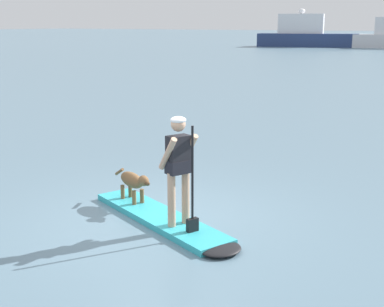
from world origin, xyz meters
TOP-DOWN VIEW (x-y plane):
  - ground_plane at (0.00, 0.00)m, footprint 400.00×400.00m
  - paddleboard at (0.21, -0.09)m, footprint 3.33×1.85m
  - person_paddler at (0.51, -0.21)m, footprint 0.68×0.59m
  - dog at (-0.75, 0.31)m, footprint 1.06×0.50m
  - moored_boat_port at (-20.02, 61.89)m, footprint 13.03×5.66m

SIDE VIEW (x-z plane):
  - ground_plane at x=0.00m, z-range 0.00..0.00m
  - paddleboard at x=0.21m, z-range 0.00..0.10m
  - dog at x=-0.75m, z-range 0.19..0.73m
  - person_paddler at x=0.51m, z-range 0.23..1.90m
  - moored_boat_port at x=-20.02m, z-range -0.86..3.96m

